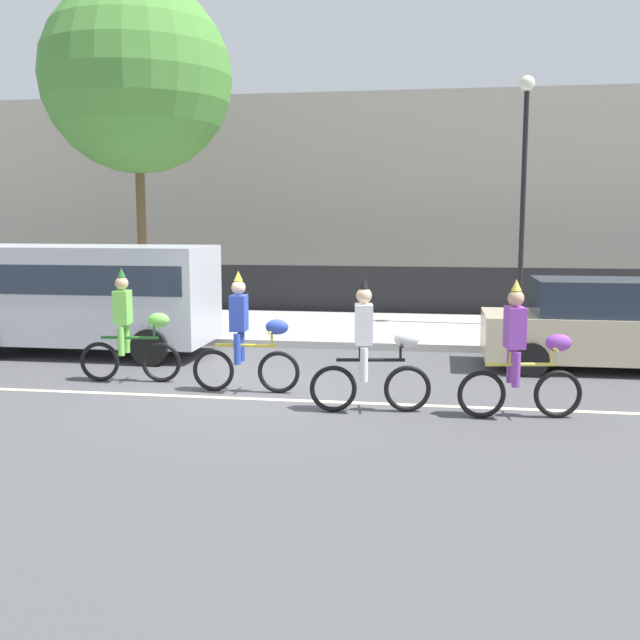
% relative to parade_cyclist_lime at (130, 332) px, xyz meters
% --- Properties ---
extents(ground_plane, '(80.00, 80.00, 0.00)m').
position_rel_parade_cyclist_lime_xyz_m(ground_plane, '(2.16, -0.36, -0.84)').
color(ground_plane, '#4C4C4F').
extents(road_centre_line, '(36.00, 0.14, 0.01)m').
position_rel_parade_cyclist_lime_xyz_m(road_centre_line, '(2.16, -0.86, -0.84)').
color(road_centre_line, beige).
rests_on(road_centre_line, ground).
extents(sidewalk_curb, '(60.00, 5.00, 0.15)m').
position_rel_parade_cyclist_lime_xyz_m(sidewalk_curb, '(2.16, 6.14, -0.77)').
color(sidewalk_curb, '#ADAAA3').
rests_on(sidewalk_curb, ground).
extents(fence_line, '(40.00, 0.08, 1.40)m').
position_rel_parade_cyclist_lime_xyz_m(fence_line, '(2.16, 9.04, -0.14)').
color(fence_line, black).
rests_on(fence_line, ground).
extents(building_backdrop, '(28.00, 8.00, 6.88)m').
position_rel_parade_cyclist_lime_xyz_m(building_backdrop, '(0.22, 17.64, 2.60)').
color(building_backdrop, '#B2A899').
rests_on(building_backdrop, ground).
extents(parade_cyclist_lime, '(1.72, 0.50, 1.92)m').
position_rel_parade_cyclist_lime_xyz_m(parade_cyclist_lime, '(0.00, 0.00, 0.00)').
color(parade_cyclist_lime, black).
rests_on(parade_cyclist_lime, ground).
extents(parade_cyclist_cobalt, '(1.72, 0.50, 1.92)m').
position_rel_parade_cyclist_lime_xyz_m(parade_cyclist_cobalt, '(2.11, -0.44, 0.00)').
color(parade_cyclist_cobalt, black).
rests_on(parade_cyclist_cobalt, ground).
extents(parade_cyclist_zebra, '(1.71, 0.52, 1.92)m').
position_rel_parade_cyclist_lime_xyz_m(parade_cyclist_zebra, '(4.16, -1.34, 0.00)').
color(parade_cyclist_zebra, black).
rests_on(parade_cyclist_zebra, ground).
extents(parade_cyclist_purple, '(1.71, 0.53, 1.92)m').
position_rel_parade_cyclist_lime_xyz_m(parade_cyclist_purple, '(6.21, -1.35, 0.00)').
color(parade_cyclist_purple, black).
rests_on(parade_cyclist_purple, ground).
extents(parked_van_silver, '(5.00, 2.22, 2.18)m').
position_rel_parade_cyclist_lime_xyz_m(parked_van_silver, '(-1.83, 2.34, 0.44)').
color(parked_van_silver, silver).
rests_on(parked_van_silver, ground).
extents(parked_car_beige, '(4.10, 1.92, 1.64)m').
position_rel_parade_cyclist_lime_xyz_m(parked_car_beige, '(7.92, 2.33, -0.06)').
color(parked_car_beige, beige).
rests_on(parked_car_beige, ground).
extents(street_lamp_post, '(0.36, 0.36, 5.86)m').
position_rel_parade_cyclist_lime_xyz_m(street_lamp_post, '(7.01, 6.83, 3.15)').
color(street_lamp_post, black).
rests_on(street_lamp_post, sidewalk_curb).
extents(street_tree_near_lamp, '(4.90, 4.90, 8.62)m').
position_rel_parade_cyclist_lime_xyz_m(street_tree_near_lamp, '(-2.73, 7.26, 5.47)').
color(street_tree_near_lamp, brown).
rests_on(street_tree_near_lamp, sidewalk_curb).
extents(pedestrian_onlooker, '(0.32, 0.20, 1.62)m').
position_rel_parade_cyclist_lime_xyz_m(pedestrian_onlooker, '(-4.36, 7.04, 0.17)').
color(pedestrian_onlooker, '#33333D').
rests_on(pedestrian_onlooker, sidewalk_curb).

